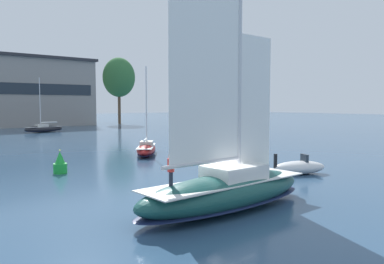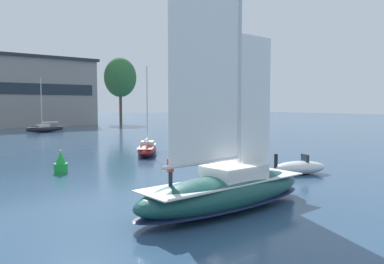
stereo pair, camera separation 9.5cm
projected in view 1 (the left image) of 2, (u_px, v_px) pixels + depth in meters
ground_plane at (227, 210)px, 20.25m from camera, size 400.00×400.00×0.00m
waterfront_building at (28, 92)px, 99.08m from camera, size 31.44×18.82×17.83m
tree_shore_left at (119, 78)px, 108.83m from camera, size 9.33×9.33×19.20m
sailboat_main at (227, 187)px, 20.17m from camera, size 11.77×3.59×16.04m
sailboat_moored_near_marina at (44, 129)px, 76.11m from camera, size 8.28×3.42×11.05m
sailboat_moored_far_slip at (146, 149)px, 42.19m from camera, size 5.95×7.01×9.95m
motor_tender at (299, 167)px, 30.50m from camera, size 4.86×3.52×1.73m
channel_buoy at (60, 164)px, 30.84m from camera, size 1.10×1.10×1.99m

